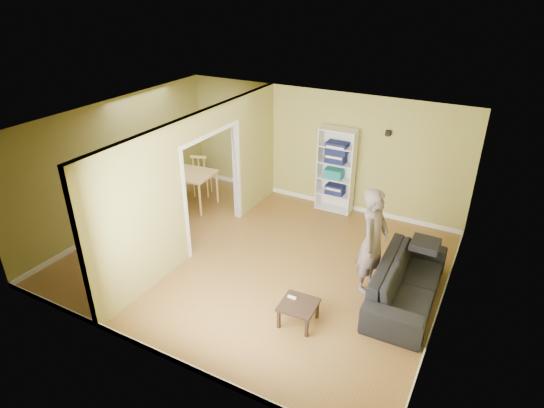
{
  "coord_description": "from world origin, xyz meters",
  "views": [
    {
      "loc": [
        3.62,
        -6.11,
        4.71
      ],
      "look_at": [
        0.2,
        0.2,
        1.1
      ],
      "focal_mm": 30.0,
      "sensor_mm": 36.0,
      "label": 1
    }
  ],
  "objects_px": {
    "coffee_table": "(299,307)",
    "sofa": "(408,276)",
    "person": "(374,233)",
    "chair_near": "(173,194)",
    "dining_table": "(185,175)",
    "chair_left": "(158,180)",
    "bookshelf": "(337,170)",
    "chair_far": "(202,174)"
  },
  "relations": [
    {
      "from": "coffee_table",
      "to": "sofa",
      "type": "bearing_deg",
      "value": 46.45
    },
    {
      "from": "sofa",
      "to": "person",
      "type": "height_order",
      "value": "person"
    },
    {
      "from": "sofa",
      "to": "chair_near",
      "type": "relative_size",
      "value": 2.26
    },
    {
      "from": "dining_table",
      "to": "chair_left",
      "type": "height_order",
      "value": "chair_left"
    },
    {
      "from": "chair_near",
      "to": "chair_left",
      "type": "bearing_deg",
      "value": 171.1
    },
    {
      "from": "coffee_table",
      "to": "chair_near",
      "type": "height_order",
      "value": "chair_near"
    },
    {
      "from": "chair_left",
      "to": "chair_near",
      "type": "height_order",
      "value": "chair_near"
    },
    {
      "from": "person",
      "to": "sofa",
      "type": "bearing_deg",
      "value": -82.52
    },
    {
      "from": "bookshelf",
      "to": "chair_near",
      "type": "relative_size",
      "value": 1.82
    },
    {
      "from": "sofa",
      "to": "bookshelf",
      "type": "bearing_deg",
      "value": 40.0
    },
    {
      "from": "sofa",
      "to": "chair_left",
      "type": "distance_m",
      "value": 6.16
    },
    {
      "from": "coffee_table",
      "to": "chair_left",
      "type": "height_order",
      "value": "chair_left"
    },
    {
      "from": "sofa",
      "to": "coffee_table",
      "type": "distance_m",
      "value": 1.87
    },
    {
      "from": "person",
      "to": "coffee_table",
      "type": "bearing_deg",
      "value": 161.03
    },
    {
      "from": "bookshelf",
      "to": "chair_near",
      "type": "distance_m",
      "value": 3.59
    },
    {
      "from": "coffee_table",
      "to": "dining_table",
      "type": "xyz_separation_m",
      "value": [
        -3.97,
        2.41,
        0.42
      ]
    },
    {
      "from": "sofa",
      "to": "dining_table",
      "type": "distance_m",
      "value": 5.37
    },
    {
      "from": "sofa",
      "to": "coffee_table",
      "type": "xyz_separation_m",
      "value": [
        -1.28,
        -1.35,
        -0.14
      ]
    },
    {
      "from": "chair_left",
      "to": "chair_far",
      "type": "distance_m",
      "value": 1.04
    },
    {
      "from": "person",
      "to": "coffee_table",
      "type": "xyz_separation_m",
      "value": [
        -0.66,
        -1.35,
        -0.76
      ]
    },
    {
      "from": "person",
      "to": "chair_far",
      "type": "relative_size",
      "value": 2.03
    },
    {
      "from": "bookshelf",
      "to": "dining_table",
      "type": "height_order",
      "value": "bookshelf"
    },
    {
      "from": "sofa",
      "to": "chair_far",
      "type": "distance_m",
      "value": 5.52
    },
    {
      "from": "coffee_table",
      "to": "chair_near",
      "type": "bearing_deg",
      "value": 154.47
    },
    {
      "from": "bookshelf",
      "to": "chair_far",
      "type": "distance_m",
      "value": 3.19
    },
    {
      "from": "dining_table",
      "to": "chair_far",
      "type": "height_order",
      "value": "chair_far"
    },
    {
      "from": "sofa",
      "to": "bookshelf",
      "type": "height_order",
      "value": "bookshelf"
    },
    {
      "from": "person",
      "to": "chair_far",
      "type": "height_order",
      "value": "person"
    },
    {
      "from": "chair_far",
      "to": "coffee_table",
      "type": "bearing_deg",
      "value": 122.19
    },
    {
      "from": "dining_table",
      "to": "chair_near",
      "type": "bearing_deg",
      "value": -81.41
    },
    {
      "from": "person",
      "to": "chair_near",
      "type": "height_order",
      "value": "person"
    },
    {
      "from": "sofa",
      "to": "chair_near",
      "type": "bearing_deg",
      "value": 82.79
    },
    {
      "from": "bookshelf",
      "to": "chair_left",
      "type": "height_order",
      "value": "bookshelf"
    },
    {
      "from": "person",
      "to": "dining_table",
      "type": "height_order",
      "value": "person"
    },
    {
      "from": "chair_left",
      "to": "sofa",
      "type": "bearing_deg",
      "value": 66.56
    },
    {
      "from": "bookshelf",
      "to": "chair_left",
      "type": "xyz_separation_m",
      "value": [
        -3.88,
        -1.43,
        -0.49
      ]
    },
    {
      "from": "chair_near",
      "to": "chair_far",
      "type": "distance_m",
      "value": 1.18
    },
    {
      "from": "sofa",
      "to": "dining_table",
      "type": "bearing_deg",
      "value": 76.93
    },
    {
      "from": "chair_near",
      "to": "dining_table",
      "type": "bearing_deg",
      "value": 120.13
    },
    {
      "from": "sofa",
      "to": "coffee_table",
      "type": "relative_size",
      "value": 4.36
    },
    {
      "from": "chair_far",
      "to": "sofa",
      "type": "bearing_deg",
      "value": 141.81
    },
    {
      "from": "person",
      "to": "dining_table",
      "type": "relative_size",
      "value": 1.67
    }
  ]
}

